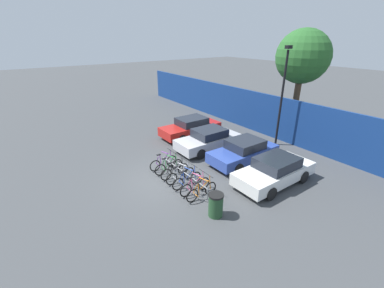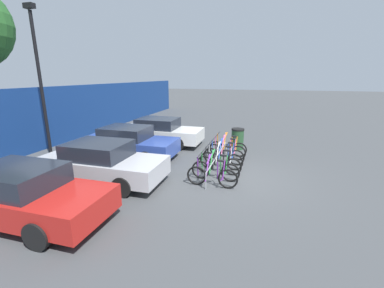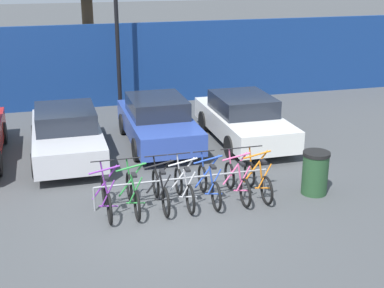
% 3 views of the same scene
% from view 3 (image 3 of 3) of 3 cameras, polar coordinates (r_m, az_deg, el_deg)
% --- Properties ---
extents(ground_plane, '(120.00, 120.00, 0.00)m').
position_cam_3_polar(ground_plane, '(11.56, -3.35, -7.78)').
color(ground_plane, '#424447').
extents(hoarding_wall, '(36.00, 0.16, 3.02)m').
position_cam_3_polar(hoarding_wall, '(20.05, -9.30, 8.23)').
color(hoarding_wall, navy).
rests_on(hoarding_wall, ground).
extents(bike_rack, '(4.05, 0.04, 0.57)m').
position_cam_3_polar(bike_rack, '(12.09, -0.95, -3.93)').
color(bike_rack, gray).
rests_on(bike_rack, ground).
extents(bicycle_purple, '(0.68, 1.71, 1.05)m').
position_cam_3_polar(bicycle_purple, '(11.72, -9.13, -5.57)').
color(bicycle_purple, black).
rests_on(bicycle_purple, ground).
extents(bicycle_green, '(0.68, 1.71, 1.05)m').
position_cam_3_polar(bicycle_green, '(11.79, -6.33, -5.29)').
color(bicycle_green, black).
rests_on(bicycle_green, ground).
extents(bicycle_black, '(0.68, 1.71, 1.05)m').
position_cam_3_polar(bicycle_black, '(11.89, -3.38, -4.98)').
color(bicycle_black, black).
rests_on(bicycle_black, ground).
extents(bicycle_silver, '(0.68, 1.71, 1.05)m').
position_cam_3_polar(bicycle_silver, '(12.00, -0.84, -4.71)').
color(bicycle_silver, black).
rests_on(bicycle_silver, ground).
extents(bicycle_blue, '(0.68, 1.71, 1.05)m').
position_cam_3_polar(bicycle_blue, '(12.15, 1.84, -4.41)').
color(bicycle_blue, black).
rests_on(bicycle_blue, ground).
extents(bicycle_pink, '(0.68, 1.71, 1.05)m').
position_cam_3_polar(bicycle_pink, '(12.35, 4.83, -4.06)').
color(bicycle_pink, black).
rests_on(bicycle_pink, ground).
extents(bicycle_orange, '(0.68, 1.71, 1.05)m').
position_cam_3_polar(bicycle_orange, '(12.53, 7.04, -3.79)').
color(bicycle_orange, black).
rests_on(bicycle_orange, ground).
extents(car_silver, '(1.91, 4.29, 1.40)m').
position_cam_3_polar(car_silver, '(15.04, -13.22, 1.07)').
color(car_silver, '#B7B7BC').
rests_on(car_silver, ground).
extents(car_blue, '(1.91, 4.24, 1.40)m').
position_cam_3_polar(car_blue, '(15.81, -3.68, 2.44)').
color(car_blue, '#2D479E').
rests_on(car_blue, ground).
extents(car_white, '(1.91, 4.40, 1.40)m').
position_cam_3_polar(car_white, '(16.11, 5.50, 2.71)').
color(car_white, silver).
rests_on(car_white, ground).
extents(lamp_post, '(0.24, 0.44, 6.39)m').
position_cam_3_polar(lamp_post, '(18.83, -8.09, 13.87)').
color(lamp_post, black).
rests_on(lamp_post, ground).
extents(trash_bin, '(0.63, 0.63, 1.03)m').
position_cam_3_polar(trash_bin, '(12.78, 13.00, -3.00)').
color(trash_bin, '#234728').
rests_on(trash_bin, ground).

